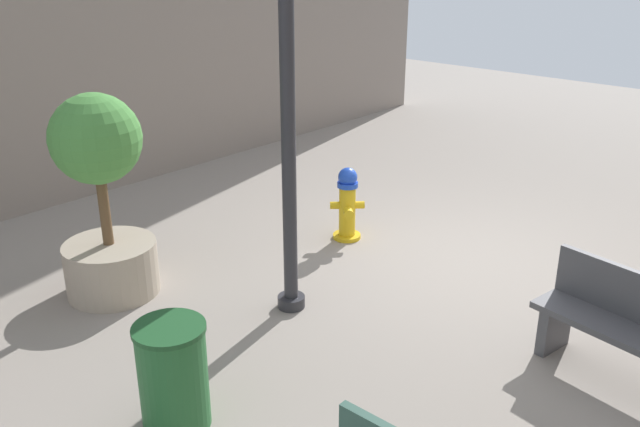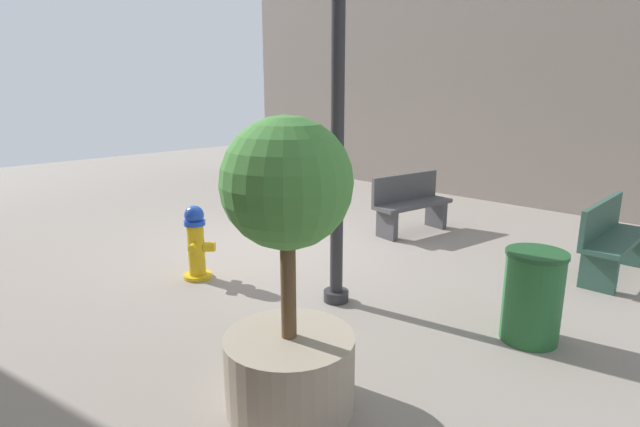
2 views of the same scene
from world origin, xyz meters
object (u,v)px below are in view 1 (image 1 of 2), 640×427
fire_hydrant (347,204)px  trash_bin (173,376)px  street_lamp (286,24)px  planter_tree (103,194)px  bench_near (622,326)px

fire_hydrant → trash_bin: 3.84m
street_lamp → planter_tree: bearing=31.9°
bench_near → planter_tree: bearing=24.0°
trash_bin → street_lamp: bearing=-72.5°
street_lamp → trash_bin: 3.11m
fire_hydrant → planter_tree: planter_tree is taller
fire_hydrant → street_lamp: (-0.68, 1.72, 2.35)m
bench_near → fire_hydrant: bearing=-11.3°
bench_near → planter_tree: (4.55, 2.02, 0.62)m
planter_tree → bench_near: bearing=-156.0°
bench_near → street_lamp: bearing=19.0°
fire_hydrant → bench_near: bench_near is taller
bench_near → trash_bin: 3.71m
bench_near → planter_tree: size_ratio=0.70×
bench_near → trash_bin: size_ratio=1.71×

